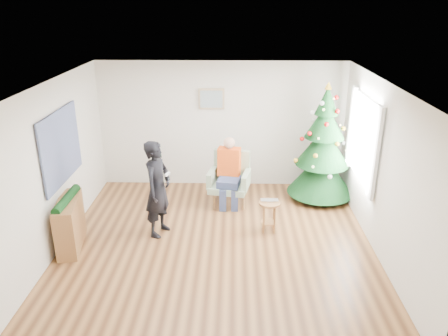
{
  "coord_description": "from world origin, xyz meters",
  "views": [
    {
      "loc": [
        0.27,
        -6.15,
        3.75
      ],
      "look_at": [
        0.1,
        0.6,
        1.1
      ],
      "focal_mm": 35.0,
      "sensor_mm": 36.0,
      "label": 1
    }
  ],
  "objects_px": {
    "armchair": "(230,185)",
    "standing_man": "(158,189)",
    "console": "(70,224)",
    "christmas_tree": "(323,148)",
    "stool": "(269,216)"
  },
  "relations": [
    {
      "from": "standing_man",
      "to": "console",
      "type": "bearing_deg",
      "value": 128.42
    },
    {
      "from": "christmas_tree",
      "to": "armchair",
      "type": "relative_size",
      "value": 2.32
    },
    {
      "from": "armchair",
      "to": "console",
      "type": "height_order",
      "value": "armchair"
    },
    {
      "from": "christmas_tree",
      "to": "standing_man",
      "type": "height_order",
      "value": "christmas_tree"
    },
    {
      "from": "armchair",
      "to": "console",
      "type": "distance_m",
      "value": 3.01
    },
    {
      "from": "armchair",
      "to": "standing_man",
      "type": "xyz_separation_m",
      "value": [
        -1.16,
        -1.22,
        0.45
      ]
    },
    {
      "from": "stool",
      "to": "console",
      "type": "xyz_separation_m",
      "value": [
        -3.2,
        -0.57,
        0.12
      ]
    },
    {
      "from": "christmas_tree",
      "to": "armchair",
      "type": "distance_m",
      "value": 1.93
    },
    {
      "from": "stool",
      "to": "console",
      "type": "height_order",
      "value": "console"
    },
    {
      "from": "standing_man",
      "to": "console",
      "type": "relative_size",
      "value": 1.64
    },
    {
      "from": "standing_man",
      "to": "stool",
      "type": "bearing_deg",
      "value": -66.21
    },
    {
      "from": "christmas_tree",
      "to": "console",
      "type": "xyz_separation_m",
      "value": [
        -4.3,
        -1.92,
        -0.65
      ]
    },
    {
      "from": "armchair",
      "to": "standing_man",
      "type": "bearing_deg",
      "value": -122.93
    },
    {
      "from": "stool",
      "to": "standing_man",
      "type": "height_order",
      "value": "standing_man"
    },
    {
      "from": "christmas_tree",
      "to": "stool",
      "type": "height_order",
      "value": "christmas_tree"
    }
  ]
}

